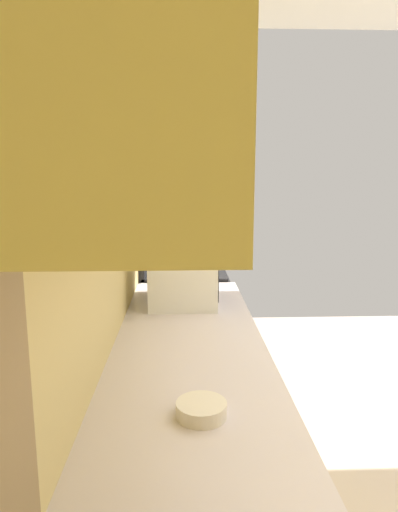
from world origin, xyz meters
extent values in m
cube|color=#E0C478|center=(0.00, 1.69, 1.37)|extent=(3.99, 0.12, 2.75)
cube|color=silver|center=(-0.37, 1.31, 0.89)|extent=(3.12, 0.67, 0.02)
cube|color=#332819|center=(-0.15, 0.99, 0.44)|extent=(0.01, 0.01, 0.81)
cube|color=#332819|center=(0.29, 0.99, 0.44)|extent=(0.01, 0.01, 0.81)
cube|color=#332819|center=(0.73, 0.99, 0.44)|extent=(0.01, 0.01, 0.81)
cube|color=#DED172|center=(-0.37, 1.47, 1.89)|extent=(2.29, 0.33, 0.61)
cube|color=black|center=(1.49, 1.32, 0.45)|extent=(0.60, 0.62, 0.90)
cube|color=black|center=(1.49, 1.00, 0.40)|extent=(0.47, 0.01, 0.49)
cube|color=black|center=(1.49, 1.32, 0.91)|extent=(0.57, 0.59, 0.02)
cube|color=black|center=(1.49, 1.61, 0.99)|extent=(0.57, 0.04, 0.18)
cylinder|color=#38383D|center=(1.35, 1.21, 0.92)|extent=(0.11, 0.11, 0.01)
cylinder|color=#38383D|center=(1.62, 1.21, 0.92)|extent=(0.11, 0.11, 0.01)
cylinder|color=#38383D|center=(1.35, 1.43, 0.92)|extent=(0.11, 0.11, 0.01)
cylinder|color=#38383D|center=(1.62, 1.43, 0.92)|extent=(0.11, 0.11, 0.01)
cube|color=white|center=(0.76, 1.33, 1.05)|extent=(0.50, 0.37, 0.31)
cube|color=black|center=(0.71, 1.15, 1.05)|extent=(0.31, 0.01, 0.22)
cube|color=#2D2D33|center=(0.95, 1.15, 1.05)|extent=(0.09, 0.01, 0.22)
cylinder|color=silver|center=(-0.48, 1.28, 0.92)|extent=(0.15, 0.15, 0.04)
cylinder|color=white|center=(-0.48, 1.28, 0.93)|extent=(0.13, 0.13, 0.02)
camera|label=1|loc=(-1.69, 1.33, 1.62)|focal=30.73mm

